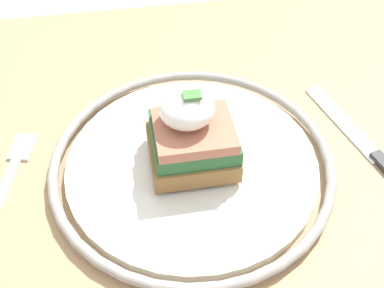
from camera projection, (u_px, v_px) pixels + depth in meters
The scene contains 5 objects.
dining_table at pixel (216, 256), 0.57m from camera, with size 0.98×0.67×0.77m.
plate at pixel (192, 163), 0.47m from camera, with size 0.28×0.28×0.02m.
sandwich at pixel (192, 135), 0.45m from camera, with size 0.08×0.08×0.08m.
fork at pixel (7, 183), 0.46m from camera, with size 0.05×0.15×0.00m.
knife at pixel (374, 154), 0.49m from camera, with size 0.06×0.19×0.01m.
Camera 1 is at (-0.08, -0.29, 1.14)m, focal length 45.00 mm.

